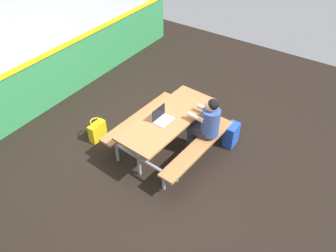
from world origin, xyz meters
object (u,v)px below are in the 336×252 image
object	(u,v)px
laptop_silver	(162,118)
backpack_dark	(231,135)
tote_bag_bright	(97,131)
picnic_table_main	(168,125)
student_nearer	(206,122)

from	to	relation	value
laptop_silver	backpack_dark	xyz separation A→B (m)	(0.87, -0.90, -0.57)
tote_bag_bright	backpack_dark	bearing A→B (deg)	-59.07
picnic_table_main	tote_bag_bright	bearing A→B (deg)	111.84
backpack_dark	tote_bag_bright	size ratio (longest dim) A/B	1.02
picnic_table_main	tote_bag_bright	size ratio (longest dim) A/B	4.47
picnic_table_main	backpack_dark	bearing A→B (deg)	-48.52
backpack_dark	picnic_table_main	bearing A→B (deg)	131.48
student_nearer	laptop_silver	xyz separation A→B (m)	(-0.39, 0.62, 0.08)
student_nearer	laptop_silver	world-z (taller)	student_nearer
laptop_silver	tote_bag_bright	size ratio (longest dim) A/B	0.78
picnic_table_main	student_nearer	bearing A→B (deg)	-64.12
picnic_table_main	backpack_dark	xyz separation A→B (m)	(0.76, -0.86, -0.36)
laptop_silver	tote_bag_bright	bearing A→B (deg)	107.84
student_nearer	tote_bag_bright	size ratio (longest dim) A/B	2.81
laptop_silver	backpack_dark	size ratio (longest dim) A/B	0.76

